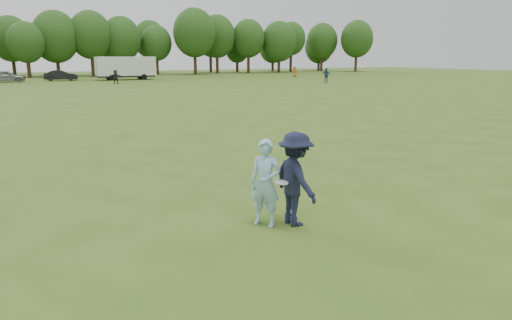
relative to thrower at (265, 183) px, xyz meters
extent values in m
plane|color=#365618|center=(0.35, -0.02, -0.85)|extent=(200.00, 200.00, 0.00)
imported|color=#8DBFDA|center=(0.00, 0.00, 0.00)|extent=(0.71, 0.74, 1.70)
imported|color=#161B32|center=(0.53, -0.24, 0.07)|extent=(0.69, 1.19, 1.84)
imported|color=navy|center=(30.46, 38.95, 0.08)|extent=(1.10, 1.09, 1.86)
imported|color=#C25716|center=(35.99, 54.63, 0.00)|extent=(0.99, 0.86, 1.70)
imported|color=#262626|center=(7.09, 49.10, -0.01)|extent=(1.59, 0.64, 1.68)
imported|color=gray|center=(-4.45, 59.55, -0.09)|extent=(4.60, 2.13, 1.53)
imported|color=black|center=(2.09, 60.19, -0.15)|extent=(4.44, 2.06, 1.41)
cone|color=#DE480B|center=(21.83, 41.32, -0.70)|extent=(0.28, 0.28, 0.30)
cylinder|color=white|center=(0.18, -0.29, 0.06)|extent=(0.31, 0.31, 0.07)
cube|color=white|center=(10.46, 58.67, 1.05)|extent=(8.00, 2.50, 2.60)
cube|color=black|center=(10.46, 58.67, -0.35)|extent=(7.60, 2.30, 0.25)
cylinder|color=black|center=(8.26, 57.42, -0.45)|extent=(0.80, 0.25, 0.80)
cylinder|color=black|center=(8.26, 59.92, -0.45)|extent=(0.80, 0.25, 0.80)
cylinder|color=black|center=(12.66, 57.42, -0.45)|extent=(0.80, 0.25, 0.80)
cylinder|color=black|center=(12.66, 59.92, -0.45)|extent=(0.80, 0.25, 0.80)
cube|color=#333333|center=(6.06, 58.67, -0.30)|extent=(1.20, 0.15, 0.12)
cylinder|color=#332114|center=(-1.26, 72.67, 0.65)|extent=(0.56, 0.56, 3.01)
ellipsoid|color=#203E14|center=(-1.26, 72.67, 4.48)|extent=(5.46, 5.46, 6.28)
cylinder|color=#332114|center=(3.17, 75.05, 0.76)|extent=(0.56, 0.56, 3.23)
ellipsoid|color=#203E14|center=(3.17, 75.05, 5.47)|extent=(7.29, 7.29, 8.38)
cylinder|color=#332114|center=(8.59, 74.95, 1.03)|extent=(0.56, 0.56, 3.77)
ellipsoid|color=#203E14|center=(8.59, 74.95, 5.87)|extent=(6.95, 6.95, 8.00)
cylinder|color=#332114|center=(13.73, 75.54, 0.81)|extent=(0.56, 0.56, 3.33)
ellipsoid|color=#203E14|center=(13.73, 75.54, 5.33)|extent=(6.71, 6.71, 7.71)
cylinder|color=#332114|center=(19.93, 75.79, 0.76)|extent=(0.56, 0.56, 3.22)
ellipsoid|color=#203E14|center=(19.93, 75.79, 4.72)|extent=(5.54, 5.54, 6.37)
cylinder|color=#332114|center=(26.18, 72.85, 1.22)|extent=(0.56, 0.56, 4.15)
ellipsoid|color=#203E14|center=(26.18, 72.85, 6.53)|extent=(7.59, 7.59, 8.73)
cylinder|color=#332114|center=(32.08, 76.37, 1.12)|extent=(0.56, 0.56, 3.95)
ellipsoid|color=#203E14|center=(32.08, 76.37, 6.14)|extent=(7.16, 7.16, 8.24)
cylinder|color=#332114|center=(38.20, 74.99, 1.10)|extent=(0.56, 0.56, 3.90)
ellipsoid|color=#203E14|center=(38.20, 74.99, 5.80)|extent=(6.49, 6.49, 7.46)
cylinder|color=#332114|center=(44.52, 73.75, 0.73)|extent=(0.56, 0.56, 3.16)
ellipsoid|color=#203E14|center=(44.52, 73.75, 5.28)|extent=(6.99, 6.99, 8.04)
cylinder|color=#332114|center=(48.91, 76.17, 1.29)|extent=(0.56, 0.56, 4.29)
ellipsoid|color=#203E14|center=(48.91, 76.17, 6.00)|extent=(6.02, 6.02, 6.93)
cylinder|color=#332114|center=(58.05, 77.74, 0.99)|extent=(0.56, 0.56, 3.68)
ellipsoid|color=#203E14|center=(58.05, 77.74, 5.70)|extent=(6.78, 6.78, 7.80)
cylinder|color=#332114|center=(63.12, 72.08, 1.13)|extent=(0.56, 0.56, 3.96)
ellipsoid|color=#203E14|center=(63.12, 72.08, 6.06)|extent=(6.93, 6.93, 7.96)
cylinder|color=#332114|center=(-3.15, 83.37, 0.79)|extent=(0.56, 0.56, 3.28)
ellipsoid|color=#203E14|center=(-3.15, 83.37, 5.31)|extent=(6.78, 6.78, 7.79)
cylinder|color=#332114|center=(3.80, 81.83, 0.70)|extent=(0.56, 0.56, 3.11)
ellipsoid|color=#203E14|center=(3.80, 81.83, 4.53)|extent=(5.34, 5.34, 6.14)
cylinder|color=#332114|center=(13.23, 83.24, 0.90)|extent=(0.56, 0.56, 3.50)
ellipsoid|color=#203E14|center=(13.23, 83.24, 4.69)|extent=(4.82, 4.82, 5.54)
cylinder|color=#332114|center=(21.01, 83.83, 1.05)|extent=(0.56, 0.56, 3.80)
ellipsoid|color=#203E14|center=(21.01, 83.83, 5.64)|extent=(6.34, 6.34, 7.29)
cylinder|color=#332114|center=(33.07, 82.09, 1.07)|extent=(0.56, 0.56, 3.84)
ellipsoid|color=#203E14|center=(33.07, 82.09, 5.15)|extent=(5.09, 5.09, 5.86)
cylinder|color=#332114|center=(38.60, 80.92, 0.44)|extent=(0.56, 0.56, 2.58)
ellipsoid|color=#203E14|center=(38.60, 80.92, 3.79)|extent=(4.86, 4.86, 5.59)
cylinder|color=#332114|center=(48.08, 82.36, 0.46)|extent=(0.56, 0.56, 2.62)
ellipsoid|color=#203E14|center=(48.08, 82.36, 4.37)|extent=(6.11, 6.11, 7.02)
cylinder|color=#332114|center=(59.64, 81.03, 0.42)|extent=(0.56, 0.56, 2.54)
ellipsoid|color=#203E14|center=(59.64, 81.03, 4.44)|extent=(6.47, 6.47, 7.44)
camera|label=1|loc=(-4.16, -7.39, 2.38)|focal=32.00mm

